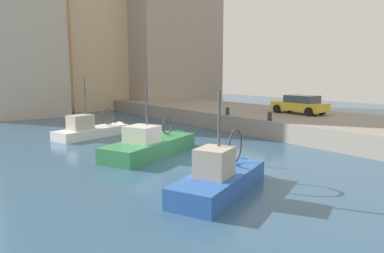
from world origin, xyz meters
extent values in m
plane|color=#335675|center=(0.00, 0.00, 0.00)|extent=(80.00, 80.00, 0.00)
cube|color=gray|center=(11.50, 0.00, 0.60)|extent=(9.00, 56.00, 1.20)
cube|color=white|center=(-1.60, 9.77, 0.00)|extent=(5.46, 3.05, 1.22)
cone|color=white|center=(1.23, 10.58, 0.00)|extent=(1.28, 1.71, 1.52)
cube|color=#9E7A51|center=(-1.60, 9.77, 0.55)|extent=(5.22, 2.87, 0.08)
cube|color=#B7AD99|center=(-2.47, 9.52, 1.08)|extent=(1.73, 1.42, 0.97)
cylinder|color=#4C4C51|center=(-2.04, 9.64, 2.28)|extent=(0.10, 0.10, 3.47)
torus|color=#3F3833|center=(-0.20, 10.17, 1.24)|extent=(1.14, 0.40, 1.16)
sphere|color=white|center=(-3.35, 10.24, 0.18)|extent=(0.32, 0.32, 0.32)
cube|color=#2D60B7|center=(-2.34, -3.91, 0.00)|extent=(5.22, 3.52, 1.44)
cone|color=#2D60B7|center=(0.26, -2.79, 0.00)|extent=(1.43, 1.76, 1.53)
cube|color=#9E7A51|center=(-2.34, -3.91, 0.65)|extent=(4.98, 3.32, 0.08)
cube|color=#B7AD99|center=(-2.80, -4.11, 1.20)|extent=(1.55, 1.48, 1.03)
cylinder|color=#4C4C51|center=(-2.46, -3.97, 2.17)|extent=(0.10, 0.10, 3.05)
torus|color=#3F3833|center=(-1.06, -3.36, 1.43)|extent=(1.27, 0.61, 1.35)
sphere|color=white|center=(-4.07, -3.64, 0.22)|extent=(0.32, 0.32, 0.32)
cube|color=#388951|center=(-1.22, 2.78, 0.00)|extent=(6.28, 4.24, 1.57)
cone|color=#388951|center=(1.84, 4.10, 0.00)|extent=(1.55, 2.04, 1.83)
cube|color=#896B4C|center=(-1.22, 2.78, 0.71)|extent=(6.00, 3.99, 0.08)
cube|color=beige|center=(-1.88, 2.50, 1.19)|extent=(1.86, 1.92, 0.87)
cylinder|color=#4C4C51|center=(-1.50, 2.66, 2.22)|extent=(0.10, 0.10, 3.03)
torus|color=#3F3833|center=(0.31, 3.44, 1.32)|extent=(0.95, 0.47, 1.00)
sphere|color=white|center=(-3.31, 3.10, 0.24)|extent=(0.32, 0.32, 0.32)
cube|color=gold|center=(12.19, 3.22, 1.77)|extent=(1.66, 4.20, 0.60)
cube|color=#384756|center=(12.19, 3.01, 2.34)|extent=(1.46, 2.35, 0.54)
cylinder|color=black|center=(11.36, 4.64, 1.52)|extent=(0.22, 0.64, 0.64)
cylinder|color=black|center=(13.01, 4.64, 1.52)|extent=(0.22, 0.64, 0.64)
cylinder|color=black|center=(11.36, 1.79, 1.52)|extent=(0.22, 0.64, 0.64)
cylinder|color=black|center=(13.01, 1.79, 1.52)|extent=(0.22, 0.64, 0.64)
cylinder|color=#2D2D33|center=(7.35, 2.00, 1.48)|extent=(0.28, 0.28, 0.55)
cylinder|color=#2D2D33|center=(7.35, 6.00, 1.48)|extent=(0.28, 0.28, 0.55)
cube|color=#B2A899|center=(-2.35, 25.19, 10.00)|extent=(7.07, 6.54, 19.99)
cube|color=#A39384|center=(14.56, 24.30, 9.99)|extent=(10.98, 7.76, 19.98)
cube|color=beige|center=(6.44, 28.75, 9.72)|extent=(7.97, 8.03, 19.44)
camera|label=1|loc=(-10.62, -13.00, 4.25)|focal=33.02mm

